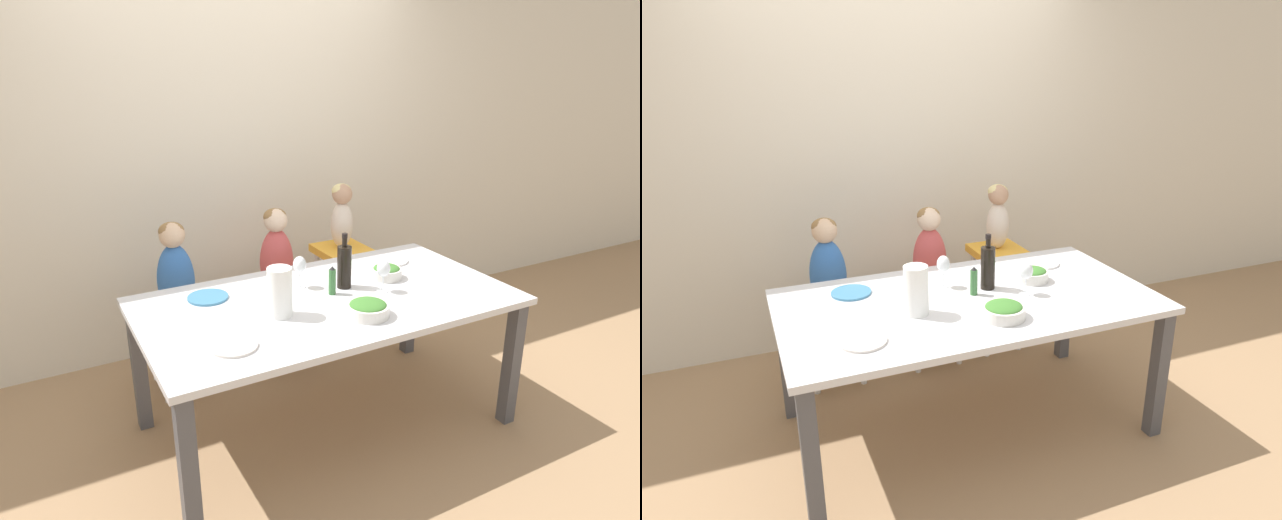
{
  "view_description": "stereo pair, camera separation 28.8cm",
  "coord_description": "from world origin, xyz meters",
  "views": [
    {
      "loc": [
        -1.3,
        -2.3,
        1.9
      ],
      "look_at": [
        0.0,
        0.08,
        0.93
      ],
      "focal_mm": 32.0,
      "sensor_mm": 36.0,
      "label": 1
    },
    {
      "loc": [
        -1.04,
        -2.43,
        1.9
      ],
      "look_at": [
        0.0,
        0.08,
        0.93
      ],
      "focal_mm": 32.0,
      "sensor_mm": 36.0,
      "label": 2
    }
  ],
  "objects": [
    {
      "name": "dinner_plate_back_left",
      "position": [
        -0.53,
        0.28,
        0.75
      ],
      "size": [
        0.21,
        0.21,
        0.01
      ],
      "color": "teal",
      "rests_on": "dining_table"
    },
    {
      "name": "salad_bowl_small",
      "position": [
        0.42,
        0.08,
        0.78
      ],
      "size": [
        0.17,
        0.17,
        0.08
      ],
      "color": "silver",
      "rests_on": "dining_table"
    },
    {
      "name": "chair_right_highchair",
      "position": [
        0.53,
        0.76,
        0.55
      ],
      "size": [
        0.32,
        0.33,
        0.71
      ],
      "color": "silver",
      "rests_on": "ground_plane"
    },
    {
      "name": "ground_plane",
      "position": [
        0.0,
        0.0,
        0.0
      ],
      "size": [
        14.0,
        14.0,
        0.0
      ],
      "primitive_type": "plane",
      "color": "#9E7A56"
    },
    {
      "name": "chair_far_left",
      "position": [
        -0.57,
        0.76,
        0.38
      ],
      "size": [
        0.38,
        0.39,
        0.46
      ],
      "color": "silver",
      "rests_on": "ground_plane"
    },
    {
      "name": "paper_towel_roll",
      "position": [
        -0.3,
        -0.08,
        0.87
      ],
      "size": [
        0.12,
        0.12,
        0.24
      ],
      "color": "white",
      "rests_on": "dining_table"
    },
    {
      "name": "wine_bottle",
      "position": [
        0.15,
        0.08,
        0.87
      ],
      "size": [
        0.08,
        0.08,
        0.3
      ],
      "color": "black",
      "rests_on": "dining_table"
    },
    {
      "name": "salad_bowl_large",
      "position": [
        0.07,
        -0.27,
        0.78
      ],
      "size": [
        0.21,
        0.21,
        0.08
      ],
      "color": "silver",
      "rests_on": "dining_table"
    },
    {
      "name": "wine_glass_near",
      "position": [
        0.3,
        -0.06,
        0.87
      ],
      "size": [
        0.07,
        0.07,
        0.17
      ],
      "color": "white",
      "rests_on": "dining_table"
    },
    {
      "name": "chair_far_center",
      "position": [
        0.06,
        0.76,
        0.38
      ],
      "size": [
        0.38,
        0.39,
        0.46
      ],
      "color": "silver",
      "rests_on": "ground_plane"
    },
    {
      "name": "dinner_plate_back_right",
      "position": [
        0.6,
        0.29,
        0.75
      ],
      "size": [
        0.21,
        0.21,
        0.01
      ],
      "color": "silver",
      "rests_on": "dining_table"
    },
    {
      "name": "person_child_left",
      "position": [
        -0.57,
        0.76,
        0.75
      ],
      "size": [
        0.21,
        0.18,
        0.57
      ],
      "color": "#3366B2",
      "rests_on": "chair_far_left"
    },
    {
      "name": "wine_glass_far",
      "position": [
        -0.06,
        0.19,
        0.87
      ],
      "size": [
        0.07,
        0.07,
        0.17
      ],
      "color": "white",
      "rests_on": "dining_table"
    },
    {
      "name": "condiment_bottle_hot_sauce",
      "position": [
        0.05,
        0.03,
        0.82
      ],
      "size": [
        0.04,
        0.04,
        0.15
      ],
      "color": "#336633",
      "rests_on": "dining_table"
    },
    {
      "name": "dinner_plate_front_left",
      "position": [
        -0.6,
        -0.26,
        0.75
      ],
      "size": [
        0.21,
        0.21,
        0.01
      ],
      "color": "silver",
      "rests_on": "dining_table"
    },
    {
      "name": "dining_table",
      "position": [
        0.0,
        0.0,
        0.66
      ],
      "size": [
        1.87,
        1.02,
        0.75
      ],
      "color": "silver",
      "rests_on": "ground_plane"
    },
    {
      "name": "person_child_center",
      "position": [
        0.06,
        0.76,
        0.75
      ],
      "size": [
        0.21,
        0.18,
        0.57
      ],
      "color": "#C64C4C",
      "rests_on": "chair_far_center"
    },
    {
      "name": "wall_back",
      "position": [
        0.0,
        1.27,
        1.35
      ],
      "size": [
        10.0,
        0.06,
        2.7
      ],
      "color": "beige",
      "rests_on": "ground_plane"
    },
    {
      "name": "person_baby_right",
      "position": [
        0.53,
        0.76,
        0.95
      ],
      "size": [
        0.15,
        0.14,
        0.42
      ],
      "color": "beige",
      "rests_on": "chair_right_highchair"
    }
  ]
}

